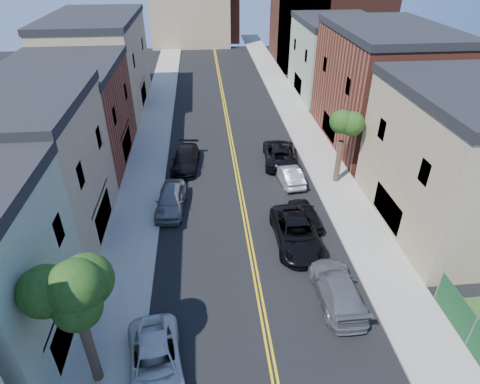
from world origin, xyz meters
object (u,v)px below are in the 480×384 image
object	(u,v)px
black_car_right	(305,214)
black_suv_lane	(297,233)
grey_car_left	(171,200)
black_car_left	(186,159)
dark_car_right_far	(280,153)
silver_car_right	(289,174)
grey_car_right	(337,289)
white_pickup	(155,362)

from	to	relation	value
black_car_right	black_suv_lane	xyz separation A→B (m)	(-1.08, -2.23, 0.14)
grey_car_left	black_car_left	size ratio (longest dim) A/B	0.94
grey_car_left	black_suv_lane	xyz separation A→B (m)	(8.27, -4.70, -0.01)
dark_car_right_far	silver_car_right	bearing A→B (deg)	96.94
black_car_left	black_car_right	world-z (taller)	black_car_left
silver_car_right	black_car_right	bearing A→B (deg)	83.66
black_suv_lane	dark_car_right_far	bearing A→B (deg)	85.17
grey_car_left	black_car_left	xyz separation A→B (m)	(0.96, 6.42, -0.08)
black_car_left	black_car_right	bearing A→B (deg)	-40.56
grey_car_left	black_car_right	bearing A→B (deg)	-9.98
grey_car_right	black_car_right	bearing A→B (deg)	-89.85
white_pickup	grey_car_right	bearing A→B (deg)	12.43
silver_car_right	black_suv_lane	world-z (taller)	black_suv_lane
white_pickup	black_car_right	world-z (taller)	white_pickup
grey_car_left	black_car_left	bearing A→B (deg)	86.35
grey_car_right	black_car_right	world-z (taller)	grey_car_right
black_car_right	dark_car_right_far	size ratio (longest dim) A/B	0.68
grey_car_right	black_suv_lane	size ratio (longest dim) A/B	0.90
silver_car_right	dark_car_right_far	xyz separation A→B (m)	(-0.10, 3.59, 0.11)
black_car_right	black_suv_lane	size ratio (longest dim) A/B	0.68
dark_car_right_far	white_pickup	bearing A→B (deg)	70.37
black_car_left	grey_car_right	xyz separation A→B (m)	(8.46, -16.13, 0.02)
black_car_left	black_suv_lane	size ratio (longest dim) A/B	0.88
black_car_left	black_suv_lane	xyz separation A→B (m)	(7.31, -11.12, 0.07)
white_pickup	grey_car_right	world-z (taller)	grey_car_right
black_suv_lane	silver_car_right	bearing A→B (deg)	82.26
white_pickup	silver_car_right	bearing A→B (deg)	52.15
grey_car_left	black_suv_lane	world-z (taller)	grey_car_left
black_car_left	black_car_right	distance (m)	12.23
black_car_left	black_suv_lane	bearing A→B (deg)	-50.59
black_car_right	dark_car_right_far	bearing A→B (deg)	-93.34
black_car_left	dark_car_right_far	bearing A→B (deg)	8.05
grey_car_right	black_car_right	distance (m)	7.24
black_car_right	black_suv_lane	distance (m)	2.49
black_car_left	grey_car_left	bearing A→B (deg)	-92.37
silver_car_right	dark_car_right_far	distance (m)	3.59
black_car_right	black_suv_lane	world-z (taller)	black_suv_lane
grey_car_right	black_suv_lane	xyz separation A→B (m)	(-1.14, 5.00, 0.05)
black_car_left	silver_car_right	xyz separation A→B (m)	(8.38, -3.31, -0.04)
silver_car_right	black_suv_lane	distance (m)	7.89
black_car_left	silver_car_right	world-z (taller)	black_car_left
black_car_right	silver_car_right	distance (m)	5.58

